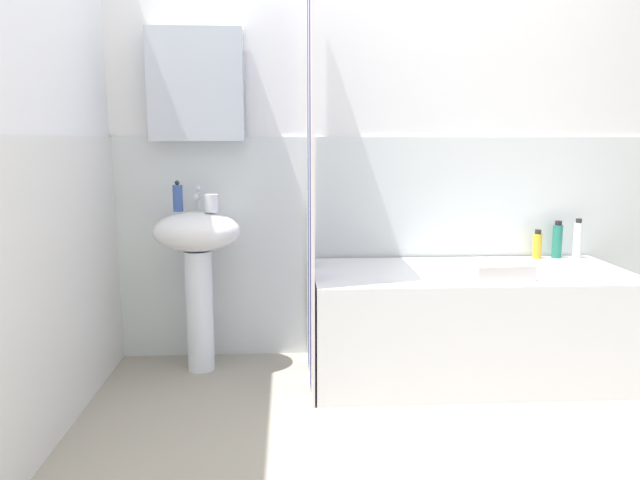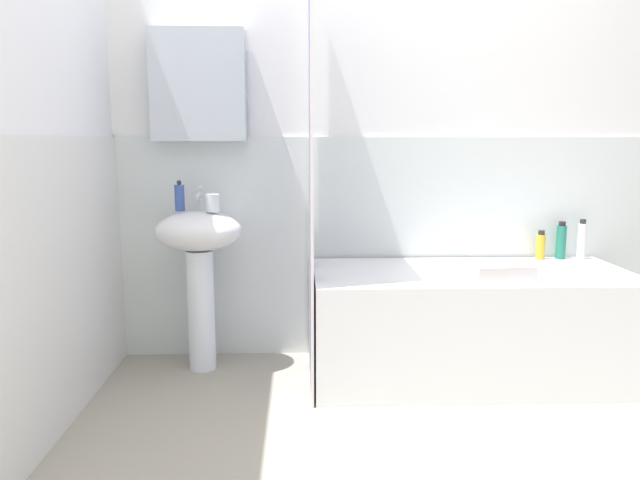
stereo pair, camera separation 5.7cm
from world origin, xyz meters
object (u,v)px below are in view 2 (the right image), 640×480
(shampoo_bottle, at_px, (582,240))
(soap_dispenser, at_px, (180,197))
(bathtub, at_px, (469,324))
(toothbrush_cup, at_px, (213,203))
(lotion_bottle, at_px, (541,246))
(sink, at_px, (199,255))
(towel_folded, at_px, (499,271))
(conditioner_bottle, at_px, (561,241))

(shampoo_bottle, bearing_deg, soap_dispenser, -177.12)
(bathtub, height_order, shampoo_bottle, shampoo_bottle)
(toothbrush_cup, distance_m, lotion_bottle, 1.76)
(sink, bearing_deg, shampoo_bottle, 3.64)
(towel_folded, bearing_deg, soap_dispenser, 167.47)
(toothbrush_cup, relative_size, towel_folded, 0.32)
(shampoo_bottle, bearing_deg, toothbrush_cup, -175.89)
(soap_dispenser, bearing_deg, lotion_bottle, 3.24)
(shampoo_bottle, height_order, conditioner_bottle, shampoo_bottle)
(toothbrush_cup, height_order, lotion_bottle, toothbrush_cup)
(toothbrush_cup, relative_size, conditioner_bottle, 0.43)
(toothbrush_cup, height_order, conditioner_bottle, toothbrush_cup)
(shampoo_bottle, distance_m, conditioner_bottle, 0.11)
(bathtub, xyz_separation_m, shampoo_bottle, (0.68, 0.28, 0.38))
(soap_dispenser, relative_size, lotion_bottle, 0.99)
(conditioner_bottle, distance_m, towel_folded, 0.67)
(shampoo_bottle, relative_size, lotion_bottle, 1.37)
(soap_dispenser, xyz_separation_m, conditioner_bottle, (2.02, 0.12, -0.26))
(lotion_bottle, bearing_deg, sink, -175.89)
(conditioner_bottle, bearing_deg, bathtub, -152.97)
(toothbrush_cup, bearing_deg, bathtub, -6.24)
(sink, height_order, bathtub, sink)
(shampoo_bottle, relative_size, conditioner_bottle, 1.06)
(shampoo_bottle, distance_m, towel_folded, 0.75)
(lotion_bottle, bearing_deg, shampoo_bottle, -0.17)
(conditioner_bottle, bearing_deg, toothbrush_cup, -175.37)
(lotion_bottle, distance_m, towel_folded, 0.59)
(sink, bearing_deg, bathtub, -6.35)
(sink, xyz_separation_m, lotion_bottle, (1.82, 0.13, 0.01))
(lotion_bottle, bearing_deg, bathtub, -148.23)
(bathtub, relative_size, lotion_bottle, 9.82)
(conditioner_bottle, bearing_deg, soap_dispenser, -176.71)
(lotion_bottle, relative_size, towel_folded, 0.57)
(soap_dispenser, bearing_deg, sink, -13.70)
(shampoo_bottle, xyz_separation_m, lotion_bottle, (-0.22, 0.00, -0.03))
(sink, distance_m, toothbrush_cup, 0.28)
(bathtub, bearing_deg, toothbrush_cup, 173.76)
(soap_dispenser, height_order, conditioner_bottle, soap_dispenser)
(toothbrush_cup, bearing_deg, towel_folded, -12.69)
(shampoo_bottle, bearing_deg, towel_folded, -143.21)
(bathtub, bearing_deg, sink, 173.65)
(sink, relative_size, towel_folded, 2.96)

